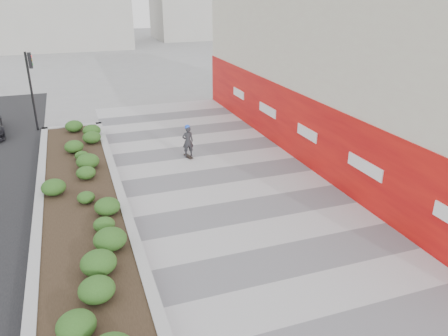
# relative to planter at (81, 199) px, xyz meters

# --- Properties ---
(ground) EXTENTS (160.00, 160.00, 0.00)m
(ground) POSITION_rel_planter_xyz_m (5.50, -7.00, -0.42)
(ground) COLOR gray
(ground) RESTS_ON ground
(walkway) EXTENTS (8.00, 36.00, 0.01)m
(walkway) POSITION_rel_planter_xyz_m (5.50, -4.00, -0.41)
(walkway) COLOR #A8A8AD
(walkway) RESTS_ON ground
(building) EXTENTS (6.04, 24.08, 8.00)m
(building) POSITION_rel_planter_xyz_m (12.48, 1.98, 3.56)
(building) COLOR beige
(building) RESTS_ON ground
(planter) EXTENTS (3.00, 18.00, 0.90)m
(planter) POSITION_rel_planter_xyz_m (0.00, 0.00, 0.00)
(planter) COLOR #9E9EA0
(planter) RESTS_ON ground
(traffic_signal_near) EXTENTS (0.33, 0.28, 4.20)m
(traffic_signal_near) POSITION_rel_planter_xyz_m (-1.73, 10.50, 2.34)
(traffic_signal_near) COLOR black
(traffic_signal_near) RESTS_ON ground
(manhole_cover) EXTENTS (0.44, 0.44, 0.01)m
(manhole_cover) POSITION_rel_planter_xyz_m (6.00, -4.00, -0.42)
(manhole_cover) COLOR #595654
(manhole_cover) RESTS_ON ground
(skateboarder) EXTENTS (0.52, 0.74, 1.57)m
(skateboarder) POSITION_rel_planter_xyz_m (4.88, 3.67, 0.38)
(skateboarder) COLOR beige
(skateboarder) RESTS_ON ground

